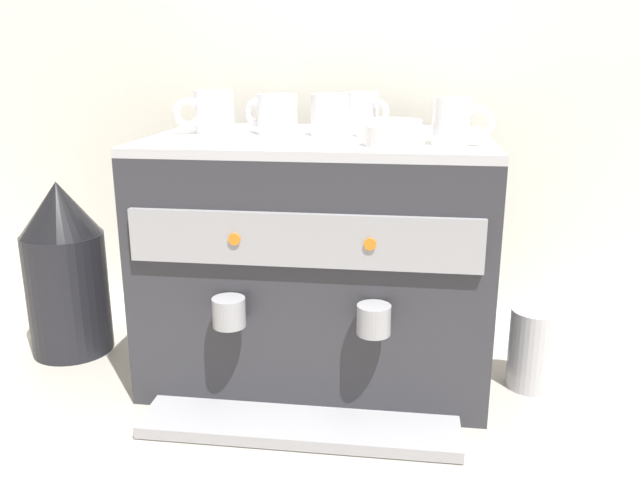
# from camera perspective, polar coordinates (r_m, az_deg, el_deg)

# --- Properties ---
(ground_plane) EXTENTS (4.00, 4.00, 0.00)m
(ground_plane) POSITION_cam_1_polar(r_m,az_deg,el_deg) (1.38, -0.00, -10.69)
(ground_plane) COLOR #9E998E
(tiled_backsplash_wall) EXTENTS (2.80, 0.03, 1.05)m
(tiled_backsplash_wall) POSITION_cam_1_polar(r_m,az_deg,el_deg) (1.61, 1.81, 12.61)
(tiled_backsplash_wall) COLOR silver
(tiled_backsplash_wall) RESTS_ON ground_plane
(espresso_machine) EXTENTS (0.64, 0.55, 0.47)m
(espresso_machine) POSITION_cam_1_polar(r_m,az_deg,el_deg) (1.29, -0.02, -1.38)
(espresso_machine) COLOR #2D2D33
(espresso_machine) RESTS_ON ground_plane
(ceramic_cup_0) EXTENTS (0.11, 0.08, 0.08)m
(ceramic_cup_0) POSITION_cam_1_polar(r_m,az_deg,el_deg) (1.26, -3.98, 11.08)
(ceramic_cup_0) COLOR white
(ceramic_cup_0) RESTS_ON espresso_machine
(ceramic_cup_1) EXTENTS (0.10, 0.06, 0.08)m
(ceramic_cup_1) POSITION_cam_1_polar(r_m,az_deg,el_deg) (1.12, 11.78, 10.26)
(ceramic_cup_1) COLOR white
(ceramic_cup_1) RESTS_ON espresso_machine
(ceramic_cup_2) EXTENTS (0.07, 0.11, 0.08)m
(ceramic_cup_2) POSITION_cam_1_polar(r_m,az_deg,el_deg) (1.24, 0.87, 11.04)
(ceramic_cup_2) COLOR white
(ceramic_cup_2) RESTS_ON espresso_machine
(ceramic_cup_3) EXTENTS (0.10, 0.09, 0.07)m
(ceramic_cup_3) POSITION_cam_1_polar(r_m,az_deg,el_deg) (1.38, 3.84, 11.41)
(ceramic_cup_3) COLOR white
(ceramic_cup_3) RESTS_ON espresso_machine
(ceramic_cup_4) EXTENTS (0.11, 0.09, 0.08)m
(ceramic_cup_4) POSITION_cam_1_polar(r_m,az_deg,el_deg) (1.30, -9.57, 11.13)
(ceramic_cup_4) COLOR white
(ceramic_cup_4) RESTS_ON espresso_machine
(ceramic_bowl_0) EXTENTS (0.10, 0.10, 0.03)m
(ceramic_bowl_0) POSITION_cam_1_polar(r_m,az_deg,el_deg) (1.10, 6.61, 9.14)
(ceramic_bowl_0) COLOR white
(ceramic_bowl_0) RESTS_ON espresso_machine
(ceramic_bowl_1) EXTENTS (0.12, 0.12, 0.03)m
(ceramic_bowl_1) POSITION_cam_1_polar(r_m,az_deg,el_deg) (1.24, 6.11, 9.82)
(ceramic_bowl_1) COLOR white
(ceramic_bowl_1) RESTS_ON espresso_machine
(coffee_grinder) EXTENTS (0.17, 0.17, 0.37)m
(coffee_grinder) POSITION_cam_1_polar(r_m,az_deg,el_deg) (1.46, -21.66, -2.41)
(coffee_grinder) COLOR black
(coffee_grinder) RESTS_ON ground_plane
(milk_pitcher) EXTENTS (0.09, 0.09, 0.16)m
(milk_pitcher) POSITION_cam_1_polar(r_m,az_deg,el_deg) (1.31, 18.40, -9.13)
(milk_pitcher) COLOR #B7B7BC
(milk_pitcher) RESTS_ON ground_plane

